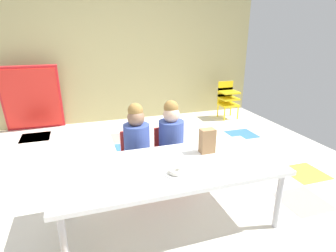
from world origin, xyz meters
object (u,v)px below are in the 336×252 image
kid_chair_yellow_stack (228,97)px  paper_bag_brown (207,141)px  donut_powdered_on_plate (176,171)px  paper_plate_near_edge (176,174)px  folded_activity_table (32,99)px  seated_child_middle_seat (171,135)px  craft_table (169,170)px  seated_child_near_camera (137,139)px

kid_chair_yellow_stack → paper_bag_brown: bearing=-123.5°
paper_bag_brown → donut_powdered_on_plate: (-0.40, -0.29, -0.08)m
paper_bag_brown → paper_plate_near_edge: paper_bag_brown is taller
kid_chair_yellow_stack → donut_powdered_on_plate: size_ratio=5.50×
kid_chair_yellow_stack → folded_activity_table: (-3.38, 0.36, 0.14)m
seated_child_middle_seat → paper_bag_brown: (0.17, -0.49, 0.10)m
seated_child_middle_seat → paper_bag_brown: seated_child_middle_seat is taller
seated_child_middle_seat → paper_bag_brown: 0.53m
donut_powdered_on_plate → folded_activity_table: bearing=114.0°
craft_table → donut_powdered_on_plate: bearing=-88.6°
seated_child_middle_seat → donut_powdered_on_plate: (-0.22, -0.78, 0.02)m
paper_bag_brown → paper_plate_near_edge: 0.51m
paper_bag_brown → donut_powdered_on_plate: paper_bag_brown is taller
paper_bag_brown → craft_table: bearing=-160.6°
craft_table → seated_child_near_camera: (-0.14, 0.63, 0.05)m
donut_powdered_on_plate → paper_plate_near_edge: bearing=0.0°
seated_child_near_camera → craft_table: bearing=-77.8°
seated_child_middle_seat → craft_table: bearing=-109.9°
craft_table → seated_child_near_camera: seated_child_near_camera is taller
seated_child_near_camera → donut_powdered_on_plate: 0.80m
folded_activity_table → seated_child_near_camera: bearing=-61.8°
seated_child_middle_seat → paper_plate_near_edge: seated_child_middle_seat is taller
folded_activity_table → paper_plate_near_edge: bearing=-66.0°
kid_chair_yellow_stack → paper_plate_near_edge: 3.39m
seated_child_middle_seat → kid_chair_yellow_stack: size_ratio=1.35×
seated_child_middle_seat → folded_activity_table: 2.80m
seated_child_near_camera → folded_activity_table: size_ratio=0.84×
seated_child_middle_seat → donut_powdered_on_plate: size_ratio=7.42×
kid_chair_yellow_stack → folded_activity_table: bearing=174.0°
seated_child_near_camera → folded_activity_table: folded_activity_table is taller
paper_bag_brown → seated_child_middle_seat: bearing=109.5°
folded_activity_table → paper_plate_near_edge: (1.37, -3.08, 0.01)m
seated_child_middle_seat → folded_activity_table: bearing=124.8°
craft_table → paper_bag_brown: 0.45m
craft_table → paper_bag_brown: (0.40, 0.14, 0.15)m
kid_chair_yellow_stack → folded_activity_table: folded_activity_table is taller
folded_activity_table → craft_table: bearing=-64.9°
paper_plate_near_edge → donut_powdered_on_plate: (0.00, 0.00, 0.02)m
seated_child_middle_seat → kid_chair_yellow_stack: seated_child_middle_seat is taller
craft_table → seated_child_middle_seat: size_ratio=1.99×
kid_chair_yellow_stack → paper_plate_near_edge: bearing=-126.4°
folded_activity_table → donut_powdered_on_plate: bearing=-66.0°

